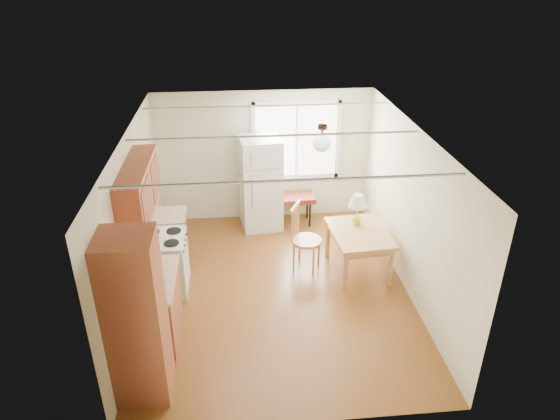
{
  "coord_description": "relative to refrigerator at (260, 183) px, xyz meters",
  "views": [
    {
      "loc": [
        -0.54,
        -6.3,
        4.59
      ],
      "look_at": [
        0.1,
        0.45,
        1.15
      ],
      "focal_mm": 32.0,
      "sensor_mm": 36.0,
      "label": 1
    }
  ],
  "objects": [
    {
      "name": "chair",
      "position": [
        0.56,
        -1.49,
        -0.23
      ],
      "size": [
        0.55,
        0.54,
        1.11
      ],
      "rotation": [
        0.0,
        0.0,
        -0.43
      ],
      "color": "#AE7943",
      "rests_on": "ground"
    },
    {
      "name": "table_lamp",
      "position": [
        1.47,
        -1.45,
        0.23
      ],
      "size": [
        0.3,
        0.3,
        0.52
      ],
      "rotation": [
        0.0,
        0.0,
        0.44
      ],
      "color": "gold",
      "rests_on": "dining_table"
    },
    {
      "name": "dining_table",
      "position": [
        1.46,
        -1.7,
        -0.25
      ],
      "size": [
        0.96,
        1.22,
        0.72
      ],
      "rotation": [
        0.0,
        0.0,
        0.08
      ],
      "color": "#AE7943",
      "rests_on": "ground"
    },
    {
      "name": "window_unit",
      "position": [
        0.7,
        0.35,
        0.68
      ],
      "size": [
        1.64,
        0.05,
        1.51
      ],
      "color": "white",
      "rests_on": "room_shell"
    },
    {
      "name": "kitchen_run",
      "position": [
        -1.62,
        -2.75,
        -0.03
      ],
      "size": [
        0.65,
        3.4,
        2.2
      ],
      "color": "brown",
      "rests_on": "ground"
    },
    {
      "name": "kettle",
      "position": [
        -1.63,
        -2.96,
        0.13
      ],
      "size": [
        0.13,
        0.13,
        0.26
      ],
      "color": "red",
      "rests_on": "kitchen_run"
    },
    {
      "name": "coffee_maker",
      "position": [
        -1.62,
        -3.03,
        0.16
      ],
      "size": [
        0.2,
        0.25,
        0.36
      ],
      "rotation": [
        0.0,
        0.0,
        -0.1
      ],
      "color": "black",
      "rests_on": "kitchen_run"
    },
    {
      "name": "bench",
      "position": [
        0.4,
        0.02,
        -0.36
      ],
      "size": [
        1.26,
        0.52,
        0.57
      ],
      "rotation": [
        0.0,
        0.0,
        0.05
      ],
      "color": "#551B14",
      "rests_on": "ground"
    },
    {
      "name": "pendant_light",
      "position": [
        0.8,
        -1.72,
        1.36
      ],
      "size": [
        0.26,
        0.26,
        0.4
      ],
      "color": "#322116",
      "rests_on": "room_shell"
    },
    {
      "name": "refrigerator",
      "position": [
        0.0,
        0.0,
        0.0
      ],
      "size": [
        0.8,
        0.8,
        1.74
      ],
      "rotation": [
        0.0,
        0.0,
        0.12
      ],
      "color": "silver",
      "rests_on": "ground"
    },
    {
      "name": "room_shell",
      "position": [
        0.1,
        -2.12,
        0.38
      ],
      "size": [
        4.6,
        5.6,
        2.62
      ],
      "color": "#522B10",
      "rests_on": "ground"
    }
  ]
}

